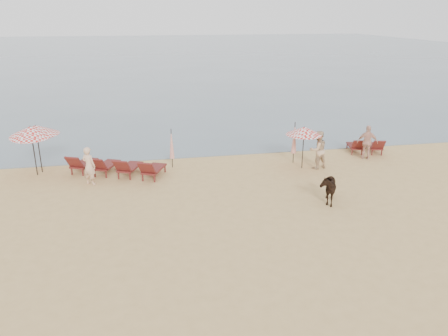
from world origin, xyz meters
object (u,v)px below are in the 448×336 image
object	(u,v)px
umbrella_open_left_b	(31,131)
umbrella_closed_left	(172,144)
umbrella_open_left_a	(36,130)
beachgoer_right_b	(367,142)
lounger_cluster_right	(365,146)
umbrella_open_right	(304,131)
lounger_cluster_left	(116,166)
beachgoer_left	(89,166)
beachgoer_right_a	(318,150)
umbrella_closed_right	(294,138)
cow	(327,187)

from	to	relation	value
umbrella_open_left_b	umbrella_closed_left	bearing A→B (deg)	12.01
umbrella_open_left_a	umbrella_open_left_b	xyz separation A→B (m)	(-0.16, -0.36, 0.03)
umbrella_open_left_b	beachgoer_right_b	world-z (taller)	umbrella_open_left_b
beachgoer_right_b	umbrella_open_left_b	bearing A→B (deg)	20.30
lounger_cluster_right	umbrella_open_right	xyz separation A→B (m)	(-4.38, -1.74, 1.52)
umbrella_open_right	umbrella_closed_left	bearing A→B (deg)	143.57
lounger_cluster_left	beachgoer_left	distance (m)	1.54
umbrella_closed_left	beachgoer_left	bearing A→B (deg)	-157.23
umbrella_open_left_b	beachgoer_left	size ratio (longest dim) A/B	1.42
beachgoer_right_a	umbrella_closed_left	bearing A→B (deg)	-23.03
lounger_cluster_left	umbrella_closed_right	world-z (taller)	umbrella_closed_right
umbrella_open_left_a	umbrella_open_right	xyz separation A→B (m)	(12.81, -1.92, -0.20)
umbrella_closed_left	beachgoer_left	size ratio (longest dim) A/B	1.13
lounger_cluster_left	lounger_cluster_right	size ratio (longest dim) A/B	2.31
beachgoer_left	umbrella_open_left_b	bearing A→B (deg)	-0.90
lounger_cluster_left	umbrella_closed_right	size ratio (longest dim) A/B	2.19
beachgoer_left	lounger_cluster_right	bearing A→B (deg)	-139.55
umbrella_closed_left	lounger_cluster_left	bearing A→B (deg)	-166.68
umbrella_open_left_b	umbrella_open_right	world-z (taller)	umbrella_open_left_b
umbrella_closed_right	beachgoer_right_b	xyz separation A→B (m)	(4.07, -0.13, -0.43)
lounger_cluster_right	beachgoer_left	size ratio (longest dim) A/B	1.16
umbrella_closed_right	beachgoer_left	bearing A→B (deg)	-173.57
lounger_cluster_left	umbrella_open_left_a	bearing A→B (deg)	-173.72
umbrella_open_right	beachgoer_right_b	world-z (taller)	umbrella_open_right
umbrella_open_left_a	cow	size ratio (longest dim) A/B	1.53
lounger_cluster_right	beachgoer_left	world-z (taller)	beachgoer_left
umbrella_open_left_b	cow	world-z (taller)	umbrella_open_left_b
umbrella_open_left_a	umbrella_closed_left	world-z (taller)	umbrella_open_left_a
umbrella_open_left_a	cow	xyz separation A→B (m)	(12.31, -6.07, -1.49)
umbrella_open_right	umbrella_open_left_a	bearing A→B (deg)	147.35
umbrella_open_right	umbrella_closed_right	size ratio (longest dim) A/B	0.99
umbrella_closed_right	beachgoer_right_b	bearing A→B (deg)	-1.80
beachgoer_left	beachgoer_right_a	size ratio (longest dim) A/B	0.92
beachgoer_right_a	beachgoer_right_b	distance (m)	3.32
lounger_cluster_right	umbrella_open_left_a	world-z (taller)	umbrella_open_left_a
cow	beachgoer_right_b	bearing A→B (deg)	68.32
beachgoer_right_a	beachgoer_left	bearing A→B (deg)	-10.49
umbrella_closed_right	umbrella_open_left_a	bearing A→B (deg)	175.48
umbrella_open_left_a	umbrella_closed_right	bearing A→B (deg)	17.95
umbrella_open_right	beachgoer_left	xyz separation A→B (m)	(-10.30, -0.23, -1.06)
umbrella_open_left_a	umbrella_open_left_b	distance (m)	0.40
lounger_cluster_right	umbrella_open_left_a	xyz separation A→B (m)	(-17.19, 0.18, 1.72)
umbrella_closed_left	beachgoer_right_a	xyz separation A→B (m)	(7.17, -1.53, -0.27)
umbrella_open_left_b	beachgoer_right_a	world-z (taller)	umbrella_open_left_b
lounger_cluster_left	umbrella_open_right	bearing A→B (deg)	19.52
cow	beachgoer_right_b	size ratio (longest dim) A/B	0.85
umbrella_open_left_b	beachgoer_left	bearing A→B (deg)	-20.37
lounger_cluster_right	umbrella_closed_left	world-z (taller)	umbrella_closed_left
cow	beachgoer_left	size ratio (longest dim) A/B	0.88
lounger_cluster_left	umbrella_closed_right	bearing A→B (deg)	25.26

